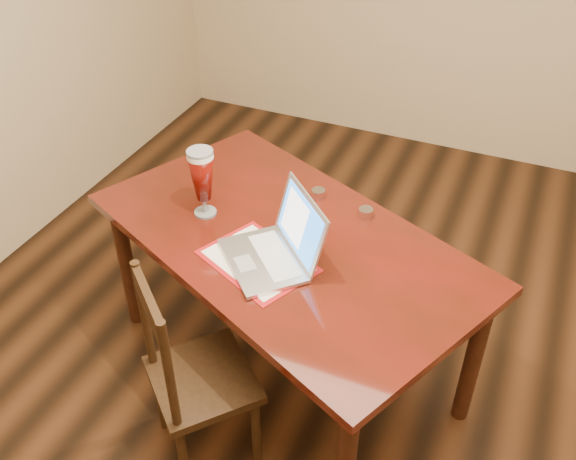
% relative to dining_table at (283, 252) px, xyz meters
% --- Properties ---
extents(ground, '(5.00, 5.00, 0.00)m').
position_rel_dining_table_xyz_m(ground, '(0.49, -0.17, -0.68)').
color(ground, black).
rests_on(ground, ground).
extents(room_shell, '(4.51, 5.01, 2.71)m').
position_rel_dining_table_xyz_m(room_shell, '(0.49, -0.17, 1.09)').
color(room_shell, tan).
rests_on(room_shell, ground).
extents(dining_table, '(1.84, 1.50, 1.06)m').
position_rel_dining_table_xyz_m(dining_table, '(0.00, 0.00, 0.00)').
color(dining_table, '#51100A').
rests_on(dining_table, ground).
extents(dining_chair, '(0.54, 0.54, 0.92)m').
position_rel_dining_table_xyz_m(dining_chair, '(-0.13, -0.54, -0.24)').
color(dining_chair, black).
rests_on(dining_chair, ground).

